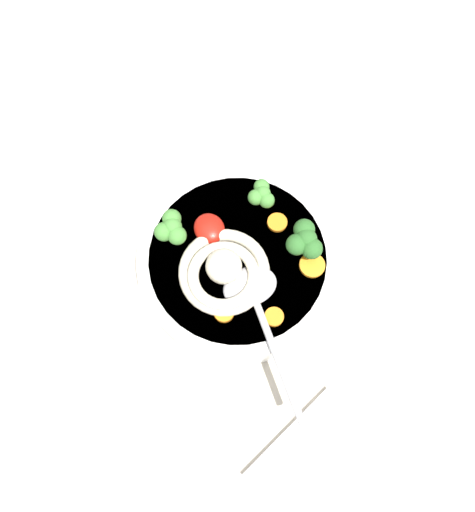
% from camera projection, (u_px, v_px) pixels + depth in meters
% --- Properties ---
extents(table_slab, '(1.21, 1.21, 0.04)m').
position_uv_depth(table_slab, '(246.00, 261.00, 0.61)').
color(table_slab, '#BCB29E').
rests_on(table_slab, ground).
extents(soup_bowl, '(0.23, 0.23, 0.06)m').
position_uv_depth(soup_bowl, '(238.00, 264.00, 0.56)').
color(soup_bowl, white).
rests_on(soup_bowl, table_slab).
extents(noodle_pile, '(0.11, 0.11, 0.04)m').
position_uv_depth(noodle_pile, '(224.00, 271.00, 0.51)').
color(noodle_pile, beige).
rests_on(noodle_pile, soup_bowl).
extents(soup_spoon, '(0.18, 0.07, 0.02)m').
position_uv_depth(soup_spoon, '(254.00, 298.00, 0.51)').
color(soup_spoon, '#B7B7BC').
rests_on(soup_spoon, soup_bowl).
extents(chili_sauce_dollop, '(0.04, 0.03, 0.02)m').
position_uv_depth(chili_sauce_dollop, '(209.00, 228.00, 0.54)').
color(chili_sauce_dollop, '#B2190F').
rests_on(chili_sauce_dollop, soup_bowl).
extents(broccoli_floret_front, '(0.04, 0.04, 0.03)m').
position_uv_depth(broccoli_floret_front, '(171.00, 228.00, 0.52)').
color(broccoli_floret_front, '#7A9E60').
rests_on(broccoli_floret_front, soup_bowl).
extents(broccoli_floret_center, '(0.04, 0.03, 0.03)m').
position_uv_depth(broccoli_floret_center, '(262.00, 195.00, 0.54)').
color(broccoli_floret_center, '#7A9E60').
rests_on(broccoli_floret_center, soup_bowl).
extents(broccoli_floret_far, '(0.05, 0.04, 0.04)m').
position_uv_depth(broccoli_floret_far, '(305.00, 240.00, 0.52)').
color(broccoli_floret_far, '#7A9E60').
rests_on(broccoli_floret_far, soup_bowl).
extents(carrot_slice_right, '(0.02, 0.02, 0.01)m').
position_uv_depth(carrot_slice_right, '(274.00, 317.00, 0.51)').
color(carrot_slice_right, orange).
rests_on(carrot_slice_right, soup_bowl).
extents(carrot_slice_rear, '(0.02, 0.02, 0.00)m').
position_uv_depth(carrot_slice_rear, '(277.00, 223.00, 0.55)').
color(carrot_slice_rear, orange).
rests_on(carrot_slice_rear, soup_bowl).
extents(carrot_slice_extra_a, '(0.02, 0.02, 0.01)m').
position_uv_depth(carrot_slice_extra_a, '(224.00, 312.00, 0.51)').
color(carrot_slice_extra_a, orange).
rests_on(carrot_slice_extra_a, soup_bowl).
extents(carrot_slice_left, '(0.03, 0.03, 0.00)m').
position_uv_depth(carrot_slice_left, '(312.00, 265.00, 0.53)').
color(carrot_slice_left, orange).
rests_on(carrot_slice_left, soup_bowl).
extents(folded_napkin, '(0.16, 0.16, 0.01)m').
position_uv_depth(folded_napkin, '(328.00, 477.00, 0.50)').
color(folded_napkin, white).
rests_on(folded_napkin, table_slab).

